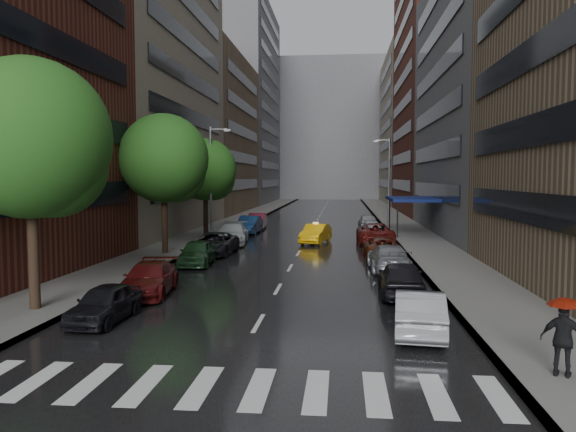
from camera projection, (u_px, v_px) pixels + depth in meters
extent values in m
plane|color=gray|center=(237.00, 361.00, 15.56)|extent=(220.00, 220.00, 0.00)
cube|color=black|center=(317.00, 221.00, 65.21)|extent=(14.00, 140.00, 0.01)
cube|color=gray|center=(241.00, 219.00, 66.06)|extent=(4.00, 140.00, 0.15)
cube|color=gray|center=(395.00, 221.00, 64.34)|extent=(4.00, 140.00, 0.15)
cube|color=silver|center=(37.00, 380.00, 14.02)|extent=(0.55, 2.80, 0.01)
cube|color=silver|center=(91.00, 382.00, 13.89)|extent=(0.55, 2.80, 0.01)
cube|color=silver|center=(146.00, 384.00, 13.75)|extent=(0.55, 2.80, 0.01)
cube|color=silver|center=(201.00, 386.00, 13.62)|extent=(0.55, 2.80, 0.01)
cube|color=silver|center=(258.00, 388.00, 13.48)|extent=(0.55, 2.80, 0.01)
cube|color=silver|center=(317.00, 391.00, 13.35)|extent=(0.55, 2.80, 0.01)
cube|color=silver|center=(376.00, 393.00, 13.22)|extent=(0.55, 2.80, 0.01)
cube|color=silver|center=(436.00, 395.00, 13.08)|extent=(0.55, 2.80, 0.01)
cube|color=silver|center=(498.00, 397.00, 12.95)|extent=(0.55, 2.80, 0.01)
cube|color=gray|center=(148.00, 47.00, 51.55)|extent=(8.00, 28.00, 34.00)
cube|color=#937A5B|center=(216.00, 135.00, 79.77)|extent=(8.00, 28.00, 22.00)
cube|color=slate|center=(250.00, 105.00, 109.00)|extent=(8.00, 32.00, 38.00)
cube|color=slate|center=(482.00, 98.00, 49.03)|extent=(8.00, 28.00, 24.00)
cube|color=maroon|center=(432.00, 82.00, 76.42)|extent=(8.00, 28.00, 36.00)
cube|color=gray|center=(406.00, 130.00, 106.49)|extent=(8.00, 32.00, 28.00)
cube|color=slate|center=(330.00, 130.00, 131.61)|extent=(40.00, 14.00, 32.00)
cylinder|color=#382619|center=(33.00, 244.00, 20.93)|extent=(0.40, 0.40, 5.21)
sphere|color=#1E5116|center=(30.00, 138.00, 20.66)|extent=(5.95, 5.95, 5.95)
cylinder|color=#382619|center=(165.00, 217.00, 36.44)|extent=(0.40, 0.40, 5.04)
sphere|color=#1E5116|center=(164.00, 158.00, 36.18)|extent=(5.76, 5.76, 5.76)
cylinder|color=#382619|center=(206.00, 210.00, 47.40)|extent=(0.40, 0.40, 4.57)
sphere|color=#1E5116|center=(205.00, 169.00, 47.17)|extent=(5.23, 5.23, 5.23)
imported|color=#F1AE0C|center=(316.00, 234.00, 43.00)|extent=(2.42, 4.69, 1.47)
imported|color=black|center=(105.00, 303.00, 19.66)|extent=(1.69, 3.93, 1.32)
imported|color=#4C0F0F|center=(149.00, 279.00, 24.19)|extent=(2.42, 4.95, 1.39)
imported|color=#1B3B1F|center=(197.00, 253.00, 32.24)|extent=(2.06, 4.47, 1.48)
imported|color=black|center=(214.00, 244.00, 36.52)|extent=(2.60, 5.34, 1.46)
imported|color=#9FA5A8|center=(232.00, 234.00, 42.58)|extent=(2.76, 5.69, 1.59)
imported|color=#10274C|center=(249.00, 225.00, 50.31)|extent=(1.84, 4.88, 1.59)
imported|color=maroon|center=(257.00, 221.00, 54.88)|extent=(1.89, 4.73, 1.53)
imported|color=#979DA0|center=(419.00, 312.00, 18.17)|extent=(1.97, 4.53, 1.45)
imported|color=black|center=(401.00, 279.00, 23.75)|extent=(1.97, 4.63, 1.56)
imported|color=gray|center=(389.00, 258.00, 30.16)|extent=(2.20, 5.13, 1.47)
imported|color=#521F10|center=(382.00, 247.00, 35.18)|extent=(2.30, 4.84, 1.34)
imported|color=#5D1512|center=(375.00, 233.00, 42.78)|extent=(2.77, 5.82, 1.60)
imported|color=#B4B9BF|center=(371.00, 227.00, 49.25)|extent=(1.86, 4.03, 1.34)
imported|color=gray|center=(368.00, 221.00, 54.78)|extent=(1.86, 4.40, 1.48)
imported|color=black|center=(564.00, 340.00, 13.85)|extent=(1.17, 0.88, 1.85)
imported|color=#A3210C|center=(565.00, 311.00, 13.80)|extent=(0.82, 0.82, 0.72)
cylinder|color=gray|center=(211.00, 182.00, 45.77)|extent=(0.18, 0.18, 9.00)
cube|color=gray|center=(227.00, 130.00, 45.34)|extent=(0.50, 0.22, 0.16)
cylinder|color=gray|center=(389.00, 181.00, 59.17)|extent=(0.18, 0.18, 9.00)
cube|color=gray|center=(376.00, 141.00, 59.01)|extent=(0.50, 0.22, 0.16)
cube|color=navy|center=(412.00, 199.00, 49.23)|extent=(4.00, 8.00, 0.25)
cylinder|color=black|center=(397.00, 219.00, 45.72)|extent=(0.12, 0.12, 3.00)
cylinder|color=black|center=(390.00, 213.00, 53.26)|extent=(0.12, 0.12, 3.00)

